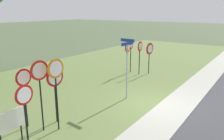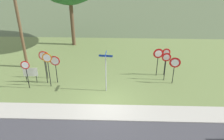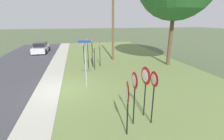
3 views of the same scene
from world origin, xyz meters
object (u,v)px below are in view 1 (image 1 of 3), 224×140
at_px(yield_sign_near_left, 140,50).
at_px(yield_sign_near_right, 150,51).
at_px(stop_sign_near_left, 25,105).
at_px(stop_sign_near_right, 24,86).
at_px(notice_board, 10,122).
at_px(stop_sign_far_right, 55,83).
at_px(yield_sign_far_left, 131,49).
at_px(yield_sign_far_right, 128,50).
at_px(street_name_post, 127,64).
at_px(stop_sign_far_left, 56,79).
at_px(stop_sign_far_center, 40,80).

height_order(yield_sign_near_left, yield_sign_near_right, yield_sign_near_left).
distance_m(stop_sign_near_left, stop_sign_near_right, 1.78).
height_order(stop_sign_near_left, notice_board, stop_sign_near_left).
xyz_separation_m(stop_sign_far_right, yield_sign_near_left, (8.30, 0.65, 0.08)).
bearing_deg(yield_sign_far_left, notice_board, -172.85).
bearing_deg(yield_sign_far_right, yield_sign_far_left, 3.61).
relative_size(stop_sign_near_left, yield_sign_far_right, 0.96).
bearing_deg(stop_sign_far_right, street_name_post, -8.50).
bearing_deg(stop_sign_far_left, stop_sign_far_center, 133.59).
xyz_separation_m(stop_sign_far_left, notice_board, (-1.62, 0.54, -1.19)).
bearing_deg(yield_sign_near_left, yield_sign_far_right, 126.06).
height_order(stop_sign_far_center, street_name_post, street_name_post).
bearing_deg(yield_sign_near_left, yield_sign_far_left, 82.22).
bearing_deg(yield_sign_near_left, stop_sign_near_right, -179.59).
bearing_deg(stop_sign_far_center, stop_sign_far_right, 11.61).
bearing_deg(stop_sign_near_right, stop_sign_far_left, -65.62).
height_order(stop_sign_far_left, yield_sign_near_right, stop_sign_far_left).
distance_m(yield_sign_near_left, notice_board, 10.37).
distance_m(yield_sign_far_right, street_name_post, 4.60).
distance_m(stop_sign_near_right, stop_sign_far_right, 1.14).
distance_m(stop_sign_near_left, street_name_post, 5.77).
height_order(yield_sign_far_right, notice_board, yield_sign_far_right).
distance_m(stop_sign_near_right, street_name_post, 5.04).
bearing_deg(notice_board, yield_sign_far_right, 4.80).
height_order(stop_sign_near_left, yield_sign_near_right, stop_sign_near_left).
bearing_deg(stop_sign_far_center, stop_sign_near_left, -143.18).
bearing_deg(stop_sign_far_center, notice_board, 179.48).
bearing_deg(yield_sign_far_left, yield_sign_near_left, -98.80).
height_order(stop_sign_far_center, yield_sign_near_left, stop_sign_far_center).
bearing_deg(street_name_post, yield_sign_near_left, 25.26).
distance_m(stop_sign_far_left, yield_sign_near_right, 9.29).
distance_m(stop_sign_near_left, yield_sign_far_left, 10.59).
relative_size(stop_sign_near_right, street_name_post, 0.76).
xyz_separation_m(stop_sign_near_left, stop_sign_far_left, (1.55, 0.31, 0.38)).
relative_size(stop_sign_far_center, notice_board, 2.19).
height_order(stop_sign_near_right, stop_sign_far_right, stop_sign_near_right).
relative_size(yield_sign_far_left, yield_sign_far_right, 0.99).
relative_size(stop_sign_near_right, yield_sign_far_right, 0.99).
bearing_deg(yield_sign_far_left, stop_sign_near_right, -175.77).
height_order(stop_sign_far_right, yield_sign_near_left, yield_sign_near_left).
xyz_separation_m(stop_sign_far_left, yield_sign_near_left, (8.69, 1.17, -0.26)).
height_order(yield_sign_near_left, street_name_post, street_name_post).
relative_size(stop_sign_near_left, stop_sign_far_right, 0.99).
distance_m(stop_sign_far_center, street_name_post, 4.68).
height_order(stop_sign_far_center, stop_sign_far_right, stop_sign_far_center).
bearing_deg(stop_sign_far_center, yield_sign_far_right, 14.28).
xyz_separation_m(stop_sign_far_left, street_name_post, (4.22, -0.46, -0.18)).
relative_size(yield_sign_near_right, street_name_post, 0.72).
relative_size(stop_sign_far_center, yield_sign_near_right, 1.23).
bearing_deg(street_name_post, notice_board, 175.47).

